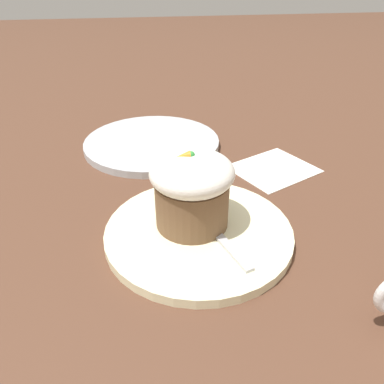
% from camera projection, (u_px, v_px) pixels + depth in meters
% --- Properties ---
extents(ground_plane, '(4.00, 4.00, 0.00)m').
position_uv_depth(ground_plane, '(199.00, 236.00, 0.44)').
color(ground_plane, '#513323').
extents(dessert_plate, '(0.22, 0.22, 0.01)m').
position_uv_depth(dessert_plate, '(199.00, 232.00, 0.44)').
color(dessert_plate, beige).
rests_on(dessert_plate, ground_plane).
extents(carrot_cake, '(0.10, 0.10, 0.09)m').
position_uv_depth(carrot_cake, '(192.00, 188.00, 0.42)').
color(carrot_cake, brown).
rests_on(carrot_cake, dessert_plate).
extents(spoon, '(0.06, 0.12, 0.01)m').
position_uv_depth(spoon, '(210.00, 226.00, 0.44)').
color(spoon, '#B7B7BC').
rests_on(spoon, dessert_plate).
extents(side_plate, '(0.23, 0.23, 0.01)m').
position_uv_depth(side_plate, '(152.00, 143.00, 0.66)').
color(side_plate, '#B2B7BC').
rests_on(side_plate, ground_plane).
extents(paper_napkin, '(0.15, 0.14, 0.00)m').
position_uv_depth(paper_napkin, '(273.00, 169.00, 0.59)').
color(paper_napkin, white).
rests_on(paper_napkin, ground_plane).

